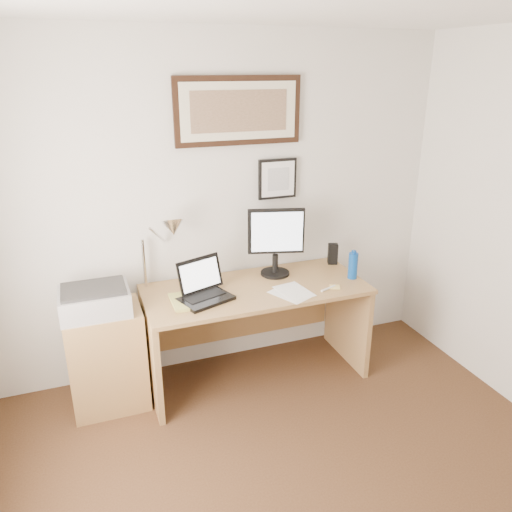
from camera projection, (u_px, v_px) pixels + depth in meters
name	position (u px, v px, depth m)	size (l,w,h in m)	color
wall_back	(220.00, 209.00, 3.69)	(3.50, 0.02, 2.50)	silver
side_cabinet	(107.00, 358.00, 3.43)	(0.50, 0.40, 0.73)	olive
water_bottle	(353.00, 266.00, 3.72)	(0.07, 0.07, 0.20)	#0C449E
bottle_cap	(354.00, 252.00, 3.68)	(0.04, 0.04, 0.02)	#0C449E
speaker	(333.00, 254.00, 4.00)	(0.07, 0.06, 0.17)	black
paper_sheet_a	(291.00, 294.00, 3.49)	(0.20, 0.28, 0.00)	white
paper_sheet_b	(294.00, 291.00, 3.52)	(0.20, 0.28, 0.00)	white
sticky_pad	(335.00, 287.00, 3.58)	(0.07, 0.07, 0.01)	#EBCE6F
marker_pen	(328.00, 288.00, 3.56)	(0.02, 0.02, 0.14)	white
book	(172.00, 303.00, 3.33)	(0.20, 0.28, 0.02)	#BFBD5A
desk	(252.00, 311.00, 3.75)	(1.60, 0.70, 0.75)	olive
laptop	(204.00, 290.00, 3.41)	(0.40, 0.40, 0.26)	black
lcd_monitor	(276.00, 239.00, 3.71)	(0.41, 0.22, 0.52)	black
printer	(95.00, 300.00, 3.24)	(0.44, 0.34, 0.18)	#A6A6A8
desk_lamp	(170.00, 231.00, 3.41)	(0.29, 0.27, 0.53)	silver
picture_large	(239.00, 111.00, 3.46)	(0.92, 0.04, 0.47)	black
picture_small	(277.00, 179.00, 3.74)	(0.30, 0.03, 0.30)	black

